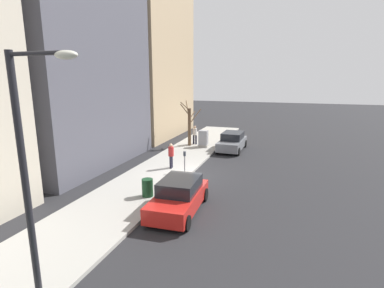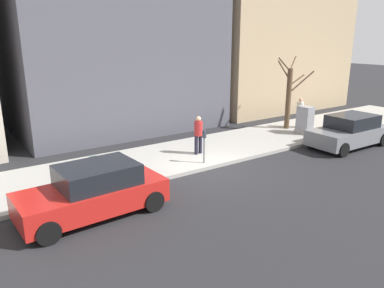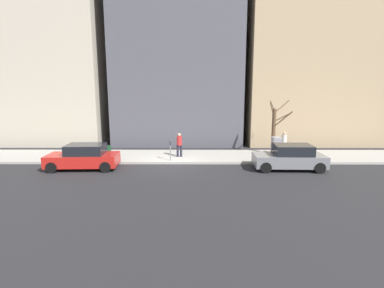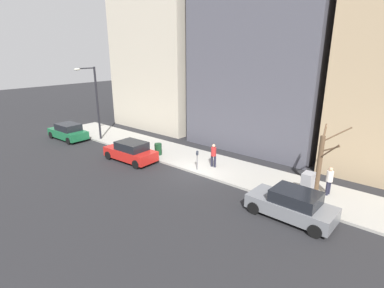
{
  "view_description": "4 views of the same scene",
  "coord_description": "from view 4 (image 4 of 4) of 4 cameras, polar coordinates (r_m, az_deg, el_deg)",
  "views": [
    {
      "loc": [
        -5.7,
        17.15,
        6.03
      ],
      "look_at": [
        0.87,
        -2.76,
        1.36
      ],
      "focal_mm": 28.0,
      "sensor_mm": 36.0,
      "label": 1
    },
    {
      "loc": [
        -11.01,
        8.57,
        5.07
      ],
      "look_at": [
        0.4,
        0.62,
        1.06
      ],
      "focal_mm": 35.0,
      "sensor_mm": 36.0,
      "label": 2
    },
    {
      "loc": [
        -18.84,
        -1.5,
        4.82
      ],
      "look_at": [
        1.8,
        -1.42,
        1.01
      ],
      "focal_mm": 28.0,
      "sensor_mm": 36.0,
      "label": 3
    },
    {
      "loc": [
        -14.42,
        -12.06,
        7.99
      ],
      "look_at": [
        1.47,
        1.33,
        1.48
      ],
      "focal_mm": 28.0,
      "sensor_mm": 36.0,
      "label": 4
    }
  ],
  "objects": [
    {
      "name": "trash_bin",
      "position": [
        23.62,
        -6.46,
        -0.96
      ],
      "size": [
        0.56,
        0.56,
        0.9
      ],
      "primitive_type": "cylinder",
      "color": "#14381E",
      "rests_on": "sidewalk"
    },
    {
      "name": "pedestrian_midblock",
      "position": [
        20.9,
        4.13,
        -1.95
      ],
      "size": [
        0.36,
        0.4,
        1.66
      ],
      "rotation": [
        0.0,
        0.0,
        1.69
      ],
      "color": "#1E1E2D",
      "rests_on": "sidewalk"
    },
    {
      "name": "utility_box",
      "position": [
        17.94,
        21.11,
        -7.32
      ],
      "size": [
        0.83,
        0.61,
        1.43
      ],
      "color": "#A8A399",
      "rests_on": "sidewalk"
    },
    {
      "name": "pedestrian_near_meter",
      "position": [
        18.57,
        24.7,
        -6.13
      ],
      "size": [
        0.4,
        0.36,
        1.66
      ],
      "rotation": [
        0.0,
        0.0,
        2.98
      ],
      "color": "#1E1E2D",
      "rests_on": "sidewalk"
    },
    {
      "name": "ground_plane",
      "position": [
        20.43,
        0.19,
        -5.64
      ],
      "size": [
        120.0,
        120.0,
        0.0
      ],
      "primitive_type": "plane",
      "color": "#232326"
    },
    {
      "name": "parked_car_grey",
      "position": [
        15.81,
        18.5,
        -10.91
      ],
      "size": [
        2.01,
        4.24,
        1.52
      ],
      "rotation": [
        0.0,
        0.0,
        -0.02
      ],
      "color": "slate",
      "rests_on": "ground"
    },
    {
      "name": "parked_car_red",
      "position": [
        22.95,
        -11.59,
        -1.42
      ],
      "size": [
        2.07,
        4.27,
        1.52
      ],
      "rotation": [
        0.0,
        0.0,
        0.04
      ],
      "color": "red",
      "rests_on": "ground"
    },
    {
      "name": "sidewalk",
      "position": [
        21.86,
        3.56,
        -3.88
      ],
      "size": [
        4.0,
        36.0,
        0.15
      ],
      "primitive_type": "cube",
      "color": "#9E9B93",
      "rests_on": "ground"
    },
    {
      "name": "streetlamp",
      "position": [
        28.2,
        -18.12,
        8.43
      ],
      "size": [
        1.97,
        0.32,
        6.5
      ],
      "color": "black",
      "rests_on": "sidewalk"
    },
    {
      "name": "bare_tree",
      "position": [
        18.67,
        23.34,
        -2.85
      ],
      "size": [
        1.57,
        1.42,
        3.88
      ],
      "color": "brown",
      "rests_on": "sidewalk"
    },
    {
      "name": "office_tower_right",
      "position": [
        34.2,
        -3.34,
        18.82
      ],
      "size": [
        9.94,
        9.94,
        17.73
      ],
      "primitive_type": "cube",
      "color": "#BCB29E",
      "rests_on": "ground"
    },
    {
      "name": "parking_meter",
      "position": [
        20.39,
        1.01,
        -2.73
      ],
      "size": [
        0.14,
        0.1,
        1.35
      ],
      "color": "slate",
      "rests_on": "sidewalk"
    },
    {
      "name": "office_block_center",
      "position": [
        28.18,
        16.06,
        21.46
      ],
      "size": [
        11.0,
        11.0,
        20.6
      ],
      "primitive_type": "cube",
      "color": "#4C4C56",
      "rests_on": "ground"
    },
    {
      "name": "parked_car_green",
      "position": [
        30.27,
        -22.54,
        2.17
      ],
      "size": [
        2.01,
        4.24,
        1.52
      ],
      "rotation": [
        0.0,
        0.0,
        0.02
      ],
      "color": "#196038",
      "rests_on": "ground"
    }
  ]
}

